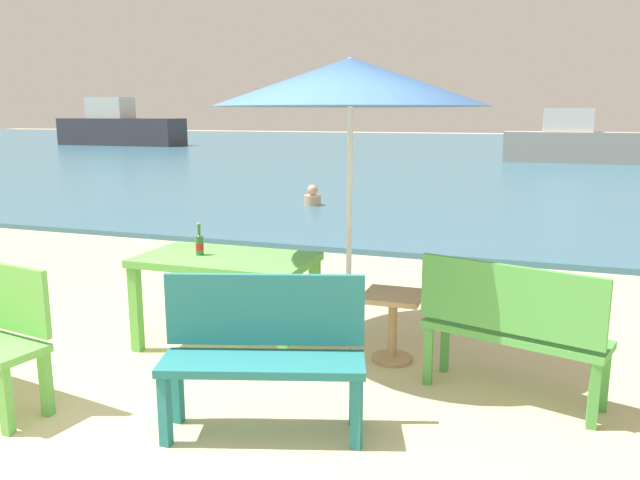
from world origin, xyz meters
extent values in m
plane|color=beige|center=(0.00, 0.00, 0.00)|extent=(120.00, 120.00, 0.00)
cube|color=#386B84|center=(0.00, 30.00, 0.04)|extent=(120.00, 50.00, 0.08)
cube|color=#60B24C|center=(-0.49, 1.39, 0.73)|extent=(1.40, 0.80, 0.06)
cube|color=#60B24C|center=(-1.13, 1.05, 0.35)|extent=(0.08, 0.08, 0.70)
cube|color=#60B24C|center=(0.15, 1.05, 0.35)|extent=(0.08, 0.08, 0.70)
cube|color=#60B24C|center=(-1.13, 1.73, 0.35)|extent=(0.08, 0.08, 0.70)
cube|color=#60B24C|center=(0.15, 1.73, 0.35)|extent=(0.08, 0.08, 0.70)
cylinder|color=#2D662D|center=(-0.71, 1.36, 0.84)|extent=(0.06, 0.06, 0.16)
cone|color=#2D662D|center=(-0.71, 1.36, 0.92)|extent=(0.06, 0.06, 0.03)
cylinder|color=#2D662D|center=(-0.71, 1.36, 0.97)|extent=(0.03, 0.03, 0.09)
cylinder|color=red|center=(-0.71, 1.36, 0.83)|extent=(0.07, 0.07, 0.05)
cylinder|color=gold|center=(-0.71, 1.36, 1.02)|extent=(0.03, 0.03, 0.01)
cylinder|color=silver|center=(0.46, 1.65, 1.15)|extent=(0.04, 0.04, 2.30)
cone|color=#33598C|center=(0.46, 1.65, 2.12)|extent=(2.10, 2.10, 0.36)
cube|color=tan|center=(0.86, 1.52, 0.52)|extent=(0.44, 0.44, 0.04)
cylinder|color=tan|center=(0.86, 1.52, 0.25)|extent=(0.07, 0.07, 0.50)
cylinder|color=tan|center=(0.86, 1.52, 0.01)|extent=(0.32, 0.32, 0.03)
cube|color=#237275|center=(0.38, 0.14, 0.45)|extent=(1.25, 0.70, 0.05)
cube|color=#237275|center=(0.34, 0.29, 0.73)|extent=(1.16, 0.39, 0.44)
cube|color=#237275|center=(-0.10, -0.16, 0.21)|extent=(0.06, 0.06, 0.42)
cube|color=#237275|center=(0.95, 0.17, 0.21)|extent=(0.06, 0.06, 0.42)
cube|color=#237275|center=(-0.18, 0.11, 0.21)|extent=(0.06, 0.06, 0.42)
cube|color=#237275|center=(0.87, 0.43, 0.21)|extent=(0.06, 0.06, 0.42)
cube|color=#60B24C|center=(-1.07, -0.36, 0.21)|extent=(0.06, 0.06, 0.42)
cube|color=#60B24C|center=(-1.02, -0.08, 0.21)|extent=(0.06, 0.06, 0.42)
cube|color=#4C9E47|center=(1.76, 1.15, 0.45)|extent=(1.25, 0.69, 0.05)
cube|color=#4C9E47|center=(1.71, 1.00, 0.73)|extent=(1.16, 0.38, 0.44)
cube|color=#4C9E47|center=(2.32, 1.13, 0.21)|extent=(0.06, 0.06, 0.42)
cube|color=#4C9E47|center=(1.27, 1.44, 0.21)|extent=(0.06, 0.06, 0.42)
cube|color=#4C9E47|center=(2.24, 0.86, 0.21)|extent=(0.06, 0.06, 0.42)
cube|color=#4C9E47|center=(1.19, 1.18, 0.21)|extent=(0.06, 0.06, 0.42)
cylinder|color=tan|center=(-2.37, 8.70, 0.18)|extent=(0.34, 0.34, 0.20)
sphere|color=tan|center=(-2.37, 8.70, 0.39)|extent=(0.21, 0.21, 0.21)
cube|color=#38383F|center=(-20.84, 27.72, 0.84)|extent=(7.41, 2.02, 1.51)
cube|color=silver|center=(-21.51, 27.72, 2.18)|extent=(2.36, 1.51, 1.18)
cube|color=gray|center=(3.32, 22.44, 0.64)|extent=(5.48, 1.49, 1.12)
cube|color=silver|center=(2.83, 22.44, 1.64)|extent=(1.74, 1.12, 0.87)
camera|label=1|loc=(1.83, -3.01, 1.89)|focal=35.18mm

